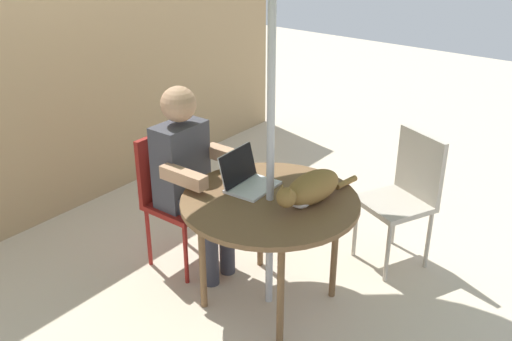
{
  "coord_description": "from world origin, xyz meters",
  "views": [
    {
      "loc": [
        -2.37,
        -1.72,
        2.24
      ],
      "look_at": [
        0.0,
        0.1,
        0.86
      ],
      "focal_mm": 40.96,
      "sensor_mm": 36.0,
      "label": 1
    }
  ],
  "objects_px": {
    "cat": "(310,189)",
    "patio_table": "(270,208)",
    "chair_empty": "(406,189)",
    "laptop": "(245,176)",
    "chair_occupied": "(173,189)",
    "person_seated": "(190,171)"
  },
  "relations": [
    {
      "from": "laptop",
      "to": "patio_table",
      "type": "bearing_deg",
      "value": -101.85
    },
    {
      "from": "chair_occupied",
      "to": "person_seated",
      "type": "relative_size",
      "value": 0.73
    },
    {
      "from": "chair_empty",
      "to": "chair_occupied",
      "type": "bearing_deg",
      "value": 127.47
    },
    {
      "from": "chair_empty",
      "to": "person_seated",
      "type": "bearing_deg",
      "value": 131.41
    },
    {
      "from": "patio_table",
      "to": "cat",
      "type": "relative_size",
      "value": 1.57
    },
    {
      "from": "chair_occupied",
      "to": "cat",
      "type": "xyz_separation_m",
      "value": [
        0.11,
        -0.98,
        0.26
      ]
    },
    {
      "from": "patio_table",
      "to": "chair_empty",
      "type": "xyz_separation_m",
      "value": [
        0.93,
        -0.43,
        -0.12
      ]
    },
    {
      "from": "chair_occupied",
      "to": "laptop",
      "type": "distance_m",
      "value": 0.62
    },
    {
      "from": "patio_table",
      "to": "laptop",
      "type": "height_order",
      "value": "laptop"
    },
    {
      "from": "patio_table",
      "to": "person_seated",
      "type": "bearing_deg",
      "value": 90.0
    },
    {
      "from": "chair_occupied",
      "to": "person_seated",
      "type": "xyz_separation_m",
      "value": [
        -0.0,
        -0.16,
        0.17
      ]
    },
    {
      "from": "person_seated",
      "to": "laptop",
      "type": "bearing_deg",
      "value": -83.71
    },
    {
      "from": "chair_empty",
      "to": "laptop",
      "type": "xyz_separation_m",
      "value": [
        -0.88,
        0.64,
        0.24
      ]
    },
    {
      "from": "person_seated",
      "to": "laptop",
      "type": "relative_size",
      "value": 3.96
    },
    {
      "from": "cat",
      "to": "patio_table",
      "type": "bearing_deg",
      "value": 118.15
    },
    {
      "from": "chair_empty",
      "to": "laptop",
      "type": "relative_size",
      "value": 2.87
    },
    {
      "from": "chair_empty",
      "to": "person_seated",
      "type": "xyz_separation_m",
      "value": [
        -0.93,
        1.05,
        0.17
      ]
    },
    {
      "from": "chair_occupied",
      "to": "laptop",
      "type": "height_order",
      "value": "laptop"
    },
    {
      "from": "chair_occupied",
      "to": "person_seated",
      "type": "bearing_deg",
      "value": -90.0
    },
    {
      "from": "laptop",
      "to": "person_seated",
      "type": "bearing_deg",
      "value": 96.29
    },
    {
      "from": "patio_table",
      "to": "chair_empty",
      "type": "height_order",
      "value": "chair_empty"
    },
    {
      "from": "laptop",
      "to": "chair_empty",
      "type": "bearing_deg",
      "value": -36.01
    }
  ]
}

